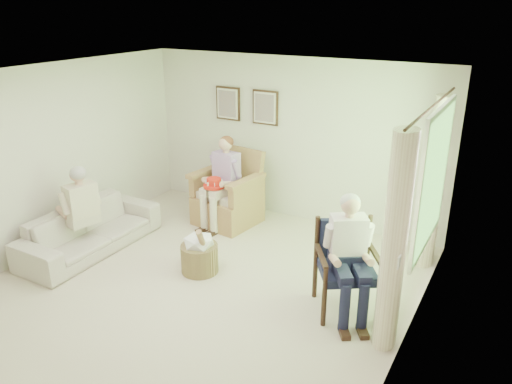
{
  "coord_description": "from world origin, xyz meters",
  "views": [
    {
      "loc": [
        3.29,
        -4.23,
        3.37
      ],
      "look_at": [
        0.33,
        1.03,
        1.05
      ],
      "focal_mm": 35.0,
      "sensor_mm": 36.0,
      "label": 1
    }
  ],
  "objects_px": {
    "person_wicker": "(223,175)",
    "hatbox": "(199,252)",
    "person_sofa": "(78,206)",
    "red_hat": "(214,184)",
    "person_dark": "(346,249)",
    "wicker_armchair": "(229,200)",
    "wood_armchair": "(350,263)",
    "sofa": "(90,230)"
  },
  "relations": [
    {
      "from": "person_wicker",
      "to": "red_hat",
      "type": "distance_m",
      "value": 0.22
    },
    {
      "from": "wicker_armchair",
      "to": "person_wicker",
      "type": "relative_size",
      "value": 0.83
    },
    {
      "from": "person_wicker",
      "to": "sofa",
      "type": "bearing_deg",
      "value": -118.81
    },
    {
      "from": "wicker_armchair",
      "to": "person_dark",
      "type": "distance_m",
      "value": 2.96
    },
    {
      "from": "hatbox",
      "to": "red_hat",
      "type": "bearing_deg",
      "value": 114.9
    },
    {
      "from": "person_wicker",
      "to": "hatbox",
      "type": "distance_m",
      "value": 1.59
    },
    {
      "from": "person_sofa",
      "to": "red_hat",
      "type": "xyz_separation_m",
      "value": [
        1.18,
        1.59,
        0.04
      ]
    },
    {
      "from": "wood_armchair",
      "to": "person_wicker",
      "type": "height_order",
      "value": "person_wicker"
    },
    {
      "from": "red_hat",
      "to": "person_sofa",
      "type": "bearing_deg",
      "value": -126.49
    },
    {
      "from": "sofa",
      "to": "hatbox",
      "type": "xyz_separation_m",
      "value": [
        1.73,
        0.24,
        -0.03
      ]
    },
    {
      "from": "wicker_armchair",
      "to": "wood_armchair",
      "type": "distance_m",
      "value": 2.84
    },
    {
      "from": "wicker_armchair",
      "to": "red_hat",
      "type": "xyz_separation_m",
      "value": [
        -0.04,
        -0.35,
        0.39
      ]
    },
    {
      "from": "person_dark",
      "to": "person_sofa",
      "type": "distance_m",
      "value": 3.74
    },
    {
      "from": "wood_armchair",
      "to": "person_dark",
      "type": "relative_size",
      "value": 0.74
    },
    {
      "from": "wicker_armchair",
      "to": "person_wicker",
      "type": "distance_m",
      "value": 0.49
    },
    {
      "from": "wood_armchair",
      "to": "person_wicker",
      "type": "distance_m",
      "value": 2.78
    },
    {
      "from": "person_sofa",
      "to": "sofa",
      "type": "bearing_deg",
      "value": -165.38
    },
    {
      "from": "sofa",
      "to": "red_hat",
      "type": "distance_m",
      "value": 1.91
    },
    {
      "from": "wicker_armchair",
      "to": "red_hat",
      "type": "distance_m",
      "value": 0.53
    },
    {
      "from": "red_hat",
      "to": "hatbox",
      "type": "xyz_separation_m",
      "value": [
        0.55,
        -1.19,
        -0.48
      ]
    },
    {
      "from": "person_sofa",
      "to": "red_hat",
      "type": "distance_m",
      "value": 1.98
    },
    {
      "from": "person_wicker",
      "to": "person_sofa",
      "type": "distance_m",
      "value": 2.17
    },
    {
      "from": "wood_armchair",
      "to": "hatbox",
      "type": "relative_size",
      "value": 1.43
    },
    {
      "from": "person_wicker",
      "to": "person_dark",
      "type": "distance_m",
      "value": 2.84
    },
    {
      "from": "person_wicker",
      "to": "person_sofa",
      "type": "bearing_deg",
      "value": -116.36
    },
    {
      "from": "sofa",
      "to": "person_dark",
      "type": "distance_m",
      "value": 3.76
    },
    {
      "from": "wicker_armchair",
      "to": "sofa",
      "type": "height_order",
      "value": "wicker_armchair"
    },
    {
      "from": "red_hat",
      "to": "hatbox",
      "type": "distance_m",
      "value": 1.4
    },
    {
      "from": "person_wicker",
      "to": "red_hat",
      "type": "relative_size",
      "value": 4.32
    },
    {
      "from": "person_dark",
      "to": "wood_armchair",
      "type": "bearing_deg",
      "value": 57.2
    },
    {
      "from": "wood_armchair",
      "to": "sofa",
      "type": "xyz_separation_m",
      "value": [
        -3.71,
        -0.44,
        -0.26
      ]
    },
    {
      "from": "person_dark",
      "to": "red_hat",
      "type": "height_order",
      "value": "person_dark"
    },
    {
      "from": "sofa",
      "to": "person_wicker",
      "type": "distance_m",
      "value": 2.11
    },
    {
      "from": "person_dark",
      "to": "person_sofa",
      "type": "relative_size",
      "value": 1.1
    },
    {
      "from": "wicker_armchair",
      "to": "wood_armchair",
      "type": "height_order",
      "value": "wicker_armchair"
    },
    {
      "from": "red_hat",
      "to": "wicker_armchair",
      "type": "bearing_deg",
      "value": 84.29
    },
    {
      "from": "wicker_armchair",
      "to": "person_dark",
      "type": "relative_size",
      "value": 0.84
    },
    {
      "from": "person_wicker",
      "to": "person_dark",
      "type": "height_order",
      "value": "person_wicker"
    },
    {
      "from": "wood_armchair",
      "to": "hatbox",
      "type": "distance_m",
      "value": 2.01
    },
    {
      "from": "wood_armchair",
      "to": "person_wicker",
      "type": "relative_size",
      "value": 0.73
    },
    {
      "from": "person_dark",
      "to": "person_sofa",
      "type": "xyz_separation_m",
      "value": [
        -3.71,
        -0.43,
        -0.1
      ]
    },
    {
      "from": "wood_armchair",
      "to": "person_sofa",
      "type": "relative_size",
      "value": 0.81
    }
  ]
}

